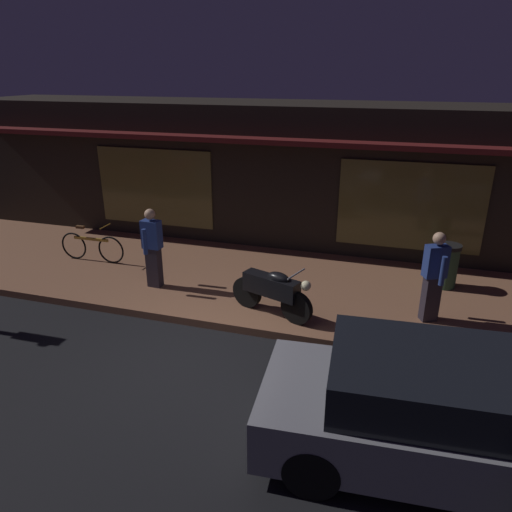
{
  "coord_description": "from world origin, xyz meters",
  "views": [
    {
      "loc": [
        2.89,
        -5.96,
        4.39
      ],
      "look_at": [
        0.35,
        2.4,
        0.95
      ],
      "focal_mm": 33.38,
      "sensor_mm": 36.0,
      "label": 1
    }
  ],
  "objects_px": {
    "bicycle_parked": "(92,247)",
    "parked_car_far": "(434,413)",
    "motorcycle": "(273,290)",
    "trash_bin": "(447,265)",
    "person_bystander": "(434,275)",
    "person_photographer": "(153,247)"
  },
  "relations": [
    {
      "from": "bicycle_parked",
      "to": "person_bystander",
      "type": "relative_size",
      "value": 0.99
    },
    {
      "from": "bicycle_parked",
      "to": "parked_car_far",
      "type": "bearing_deg",
      "value": -28.68
    },
    {
      "from": "trash_bin",
      "to": "parked_car_far",
      "type": "height_order",
      "value": "parked_car_far"
    },
    {
      "from": "person_photographer",
      "to": "person_bystander",
      "type": "relative_size",
      "value": 1.0
    },
    {
      "from": "person_bystander",
      "to": "trash_bin",
      "type": "xyz_separation_m",
      "value": [
        0.37,
        1.59,
        -0.41
      ]
    },
    {
      "from": "motorcycle",
      "to": "parked_car_far",
      "type": "distance_m",
      "value": 3.8
    },
    {
      "from": "bicycle_parked",
      "to": "person_photographer",
      "type": "xyz_separation_m",
      "value": [
        2.07,
        -0.82,
        0.52
      ]
    },
    {
      "from": "person_bystander",
      "to": "trash_bin",
      "type": "height_order",
      "value": "person_bystander"
    },
    {
      "from": "trash_bin",
      "to": "bicycle_parked",
      "type": "bearing_deg",
      "value": -173.42
    },
    {
      "from": "motorcycle",
      "to": "person_bystander",
      "type": "bearing_deg",
      "value": 13.24
    },
    {
      "from": "bicycle_parked",
      "to": "parked_car_far",
      "type": "height_order",
      "value": "parked_car_far"
    },
    {
      "from": "person_photographer",
      "to": "trash_bin",
      "type": "height_order",
      "value": "person_photographer"
    },
    {
      "from": "bicycle_parked",
      "to": "person_bystander",
      "type": "xyz_separation_m",
      "value": [
        7.49,
        -0.69,
        0.52
      ]
    },
    {
      "from": "motorcycle",
      "to": "person_photographer",
      "type": "bearing_deg",
      "value": 169.17
    },
    {
      "from": "bicycle_parked",
      "to": "trash_bin",
      "type": "relative_size",
      "value": 1.79
    },
    {
      "from": "person_bystander",
      "to": "parked_car_far",
      "type": "bearing_deg",
      "value": -91.57
    },
    {
      "from": "person_bystander",
      "to": "bicycle_parked",
      "type": "bearing_deg",
      "value": 174.77
    },
    {
      "from": "bicycle_parked",
      "to": "trash_bin",
      "type": "bearing_deg",
      "value": 6.58
    },
    {
      "from": "person_photographer",
      "to": "trash_bin",
      "type": "distance_m",
      "value": 6.05
    },
    {
      "from": "person_photographer",
      "to": "person_bystander",
      "type": "xyz_separation_m",
      "value": [
        5.42,
        0.14,
        0.0
      ]
    },
    {
      "from": "trash_bin",
      "to": "motorcycle",
      "type": "bearing_deg",
      "value": -144.28
    },
    {
      "from": "parked_car_far",
      "to": "trash_bin",
      "type": "bearing_deg",
      "value": 84.7
    }
  ]
}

